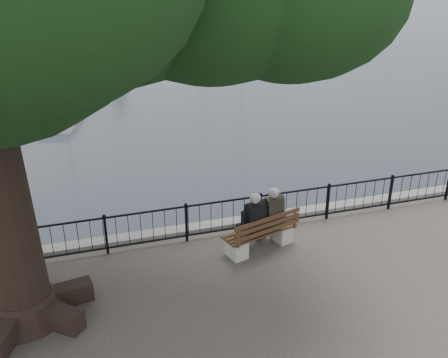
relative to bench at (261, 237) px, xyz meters
name	(u,v)px	position (x,y,z in m)	size (l,w,h in m)	color
harbor	(219,242)	(-0.67, 1.46, -0.86)	(260.00, 260.00, 1.20)	slate
railing	(224,216)	(-0.67, 0.96, 0.20)	(22.06, 0.06, 1.00)	black
bench	(261,237)	(0.00, 0.00, 0.00)	(2.02, 1.08, 1.02)	#A29F98
person_left	(251,224)	(-0.27, 0.04, 0.39)	(0.61, 0.88, 1.62)	black
person_right	(269,218)	(0.27, 0.19, 0.39)	(0.61, 0.88, 1.62)	black
lion_monument	(112,13)	(1.33, 48.39, 0.90)	(6.10, 6.10, 8.98)	slate
sailboat_b	(65,111)	(-4.44, 16.77, -1.01)	(2.90, 5.93, 12.36)	silver
sailboat_d	(241,64)	(8.70, 26.30, -1.07)	(1.66, 4.95, 8.81)	silver
sailboat_f	(108,60)	(-0.85, 31.25, -1.07)	(2.12, 4.97, 9.02)	silver
sailboat_g	(198,46)	(7.75, 35.72, -1.05)	(1.65, 5.49, 10.28)	silver
sailboat_h	(46,55)	(-5.58, 34.67, -1.03)	(1.44, 4.92, 10.68)	silver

